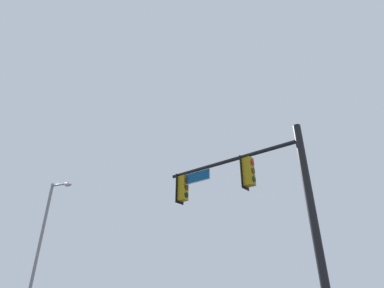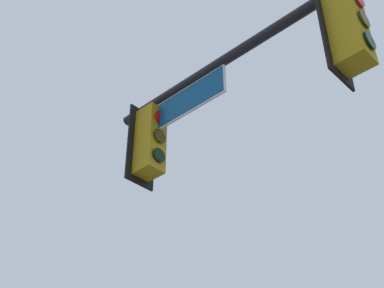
{
  "view_description": "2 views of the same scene",
  "coord_description": "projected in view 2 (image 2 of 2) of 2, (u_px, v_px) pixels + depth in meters",
  "views": [
    {
      "loc": [
        -7.68,
        1.03,
        1.73
      ],
      "look_at": [
        -2.48,
        -9.44,
        7.55
      ],
      "focal_mm": 28.0,
      "sensor_mm": 36.0,
      "label": 1
    },
    {
      "loc": [
        -5.57,
        -4.91,
        1.36
      ],
      "look_at": [
        -2.47,
        -10.02,
        5.49
      ],
      "focal_mm": 50.0,
      "sensor_mm": 36.0,
      "label": 2
    }
  ],
  "objects": []
}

